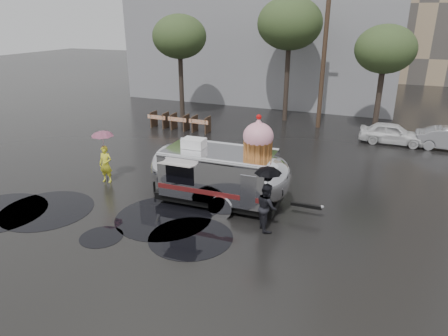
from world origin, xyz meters
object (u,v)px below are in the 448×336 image
at_px(person_left, 106,164).
at_px(tripod, 254,193).
at_px(airstream_trailer, 221,172).
at_px(person_right, 267,207).

bearing_deg(person_left, tripod, -10.32).
distance_m(airstream_trailer, person_left, 5.51).
bearing_deg(person_right, airstream_trailer, 25.93).
relative_size(person_right, tripod, 1.11).
bearing_deg(person_right, person_left, 45.65).
bearing_deg(person_right, tripod, 7.28).
xyz_separation_m(person_right, tripod, (-0.72, 0.80, 0.06)).
relative_size(airstream_trailer, person_right, 4.16).
distance_m(person_right, tripod, 1.08).
relative_size(person_left, person_right, 0.98).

